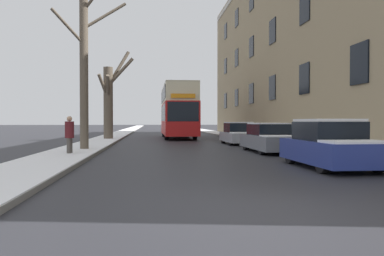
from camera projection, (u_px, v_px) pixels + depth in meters
ground_plane at (289, 212)px, 5.98m from camera, size 320.00×320.00×0.00m
sidewalk_left at (128, 130)px, 58.03m from camera, size 2.32×130.00×0.16m
sidewalk_right at (201, 130)px, 59.27m from camera, size 2.32×130.00×0.16m
terrace_facade_right at (331, 37)px, 28.21m from camera, size 9.10×46.39×15.67m
bare_tree_left_0 at (85, 66)px, 17.78m from camera, size 3.31×1.49×8.13m
bare_tree_left_1 at (109, 99)px, 28.65m from camera, size 2.71×2.22×6.98m
double_decker_bus at (178, 109)px, 33.02m from camera, size 2.62×11.10×4.52m
parked_car_0 at (330, 145)px, 11.77m from camera, size 1.87×4.02×1.54m
parked_car_1 at (269, 138)px, 17.82m from camera, size 1.77×4.56×1.40m
parked_car_2 at (239, 134)px, 24.00m from camera, size 1.77×4.06×1.43m
pedestrian_left_sidewalk at (70, 135)px, 15.33m from camera, size 0.37×0.37×1.68m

